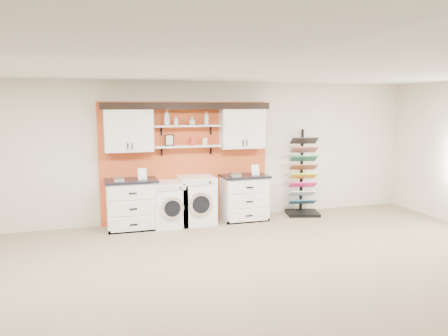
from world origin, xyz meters
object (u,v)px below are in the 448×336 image
object	(u,v)px
sample_rack	(303,189)
washer	(169,204)
base_cabinet_right	(244,197)
base_cabinet_left	(132,204)
dryer	(197,200)

from	to	relation	value
sample_rack	washer	bearing A→B (deg)	-164.68
base_cabinet_right	sample_rack	xyz separation A→B (m)	(1.34, 0.04, 0.10)
base_cabinet_right	base_cabinet_left	bearing A→B (deg)	-180.00
base_cabinet_right	washer	size ratio (longest dim) A/B	1.09
dryer	sample_rack	xyz separation A→B (m)	(2.34, 0.04, 0.09)
base_cabinet_left	sample_rack	xyz separation A→B (m)	(3.60, 0.04, 0.09)
base_cabinet_left	dryer	bearing A→B (deg)	-0.15
base_cabinet_left	washer	distance (m)	0.72
washer	sample_rack	size ratio (longest dim) A/B	0.48
dryer	base_cabinet_left	bearing A→B (deg)	179.85
base_cabinet_left	base_cabinet_right	xyz separation A→B (m)	(2.26, 0.00, -0.01)
base_cabinet_left	base_cabinet_right	size ratio (longest dim) A/B	1.03
base_cabinet_left	base_cabinet_right	world-z (taller)	base_cabinet_left
base_cabinet_left	washer	world-z (taller)	base_cabinet_left
dryer	washer	bearing A→B (deg)	180.00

